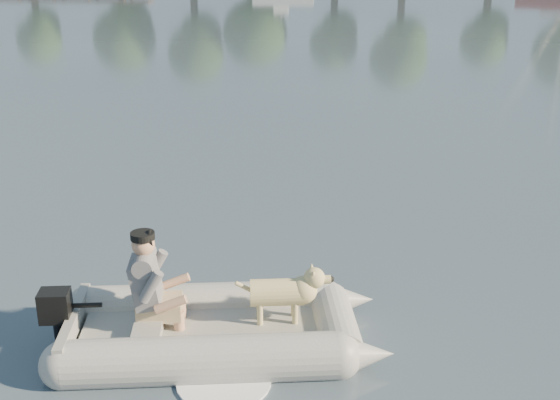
# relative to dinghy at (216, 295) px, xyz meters

# --- Properties ---
(water) EXTENTS (160.00, 160.00, 0.00)m
(water) POSITION_rel_dinghy_xyz_m (0.48, -0.04, -0.56)
(water) COLOR slate
(water) RESTS_ON ground
(dinghy) EXTENTS (5.03, 3.98, 1.33)m
(dinghy) POSITION_rel_dinghy_xyz_m (0.00, 0.00, 0.00)
(dinghy) COLOR gray
(dinghy) RESTS_ON water
(man) EXTENTS (0.79, 0.71, 1.03)m
(man) POSITION_rel_dinghy_xyz_m (-0.67, -0.08, 0.18)
(man) COLOR slate
(man) RESTS_ON dinghy
(dog) EXTENTS (0.93, 0.48, 0.59)m
(dog) POSITION_rel_dinghy_xyz_m (0.60, 0.16, -0.07)
(dog) COLOR tan
(dog) RESTS_ON dinghy
(outboard_motor) EXTENTS (0.44, 0.35, 0.75)m
(outboard_motor) POSITION_rel_dinghy_xyz_m (-1.56, -0.29, -0.27)
(outboard_motor) COLOR black
(outboard_motor) RESTS_ON dinghy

